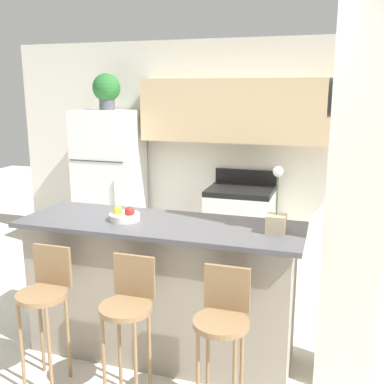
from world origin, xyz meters
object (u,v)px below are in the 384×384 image
potted_plant_on_fridge (107,89)px  fruit_bowl (124,216)px  bar_stool_mid (128,310)px  stove_range (240,226)px  refrigerator (110,183)px  bar_stool_right (222,324)px  bar_stool_left (45,297)px  orchid_vase (276,216)px  trash_bin (148,247)px

potted_plant_on_fridge → fruit_bowl: potted_plant_on_fridge is taller
bar_stool_mid → fruit_bowl: 0.74m
bar_stool_mid → potted_plant_on_fridge: bearing=119.5°
stove_range → refrigerator: bearing=-179.3°
bar_stool_mid → bar_stool_right: same height
refrigerator → stove_range: bearing=0.7°
potted_plant_on_fridge → fruit_bowl: bearing=-59.7°
bar_stool_left → bar_stool_right: 1.22m
stove_range → fruit_bowl: size_ratio=4.78×
orchid_vase → bar_stool_right: bearing=-112.0°
bar_stool_left → bar_stool_mid: 0.61m
potted_plant_on_fridge → fruit_bowl: size_ratio=1.87×
refrigerator → fruit_bowl: refrigerator is taller
bar_stool_left → bar_stool_mid: (0.61, 0.00, 0.00)m
stove_range → fruit_bowl: bearing=-103.6°
stove_range → fruit_bowl: (-0.47, -1.96, 0.62)m
bar_stool_left → fruit_bowl: 0.77m
bar_stool_mid → fruit_bowl: size_ratio=4.26×
bar_stool_mid → orchid_vase: 1.13m
stove_range → orchid_vase: orchid_vase is taller
refrigerator → trash_bin: bearing=-21.1°
trash_bin → refrigerator: bearing=158.9°
trash_bin → potted_plant_on_fridge: bearing=158.9°
bar_stool_mid → bar_stool_left: bearing=180.0°
potted_plant_on_fridge → refrigerator: bearing=-61.3°
stove_range → orchid_vase: size_ratio=2.37×
refrigerator → potted_plant_on_fridge: potted_plant_on_fridge is taller
bar_stool_mid → fruit_bowl: bearing=116.6°
bar_stool_left → potted_plant_on_fridge: (-0.79, 2.46, 1.35)m
stove_range → bar_stool_left: size_ratio=1.12×
bar_stool_mid → potted_plant_on_fridge: potted_plant_on_fridge is taller
potted_plant_on_fridge → fruit_bowl: (1.14, -1.94, -0.90)m
bar_stool_left → orchid_vase: orchid_vase is taller
stove_range → bar_stool_mid: stove_range is taller
trash_bin → bar_stool_left: bearing=-84.7°
trash_bin → bar_stool_right: bearing=-57.5°
bar_stool_left → bar_stool_right: size_ratio=1.00×
bar_stool_left → bar_stool_mid: same height
refrigerator → bar_stool_left: (0.79, -2.46, -0.25)m
orchid_vase → trash_bin: orchid_vase is taller
bar_stool_mid → trash_bin: 2.42m
bar_stool_mid → potted_plant_on_fridge: size_ratio=2.28×
bar_stool_left → fruit_bowl: size_ratio=4.26×
refrigerator → bar_stool_left: bearing=-72.3°
bar_stool_left → orchid_vase: (1.44, 0.56, 0.53)m
refrigerator → bar_stool_mid: 2.84m
stove_range → fruit_bowl: fruit_bowl is taller
bar_stool_mid → orchid_vase: (0.83, 0.56, 0.53)m
bar_stool_right → fruit_bowl: 1.11m
potted_plant_on_fridge → trash_bin: (0.58, -0.22, -1.79)m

